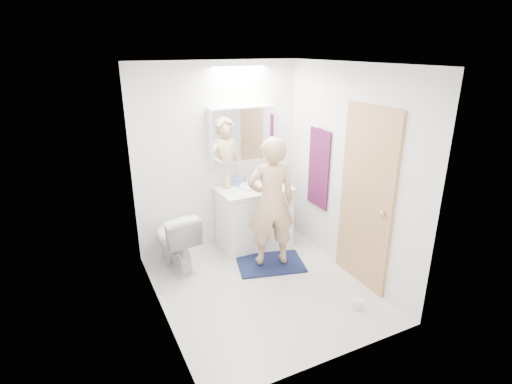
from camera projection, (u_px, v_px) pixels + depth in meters
floor at (262, 287)px, 4.48m from camera, size 2.50×2.50×0.00m
ceiling at (263, 64)px, 3.65m from camera, size 2.50×2.50×0.00m
wall_back at (218, 158)px, 5.12m from camera, size 2.50×0.00×2.50m
wall_front at (337, 236)px, 3.01m from camera, size 2.50×0.00×2.50m
wall_left at (155, 204)px, 3.61m from camera, size 0.00×2.50×2.50m
wall_right at (348, 172)px, 4.52m from camera, size 0.00×2.50×2.50m
vanity_cabinet at (254, 218)px, 5.31m from camera, size 0.90×0.55×0.78m
countertop at (254, 189)px, 5.17m from camera, size 0.95×0.58×0.04m
sink_basin at (253, 186)px, 5.19m from camera, size 0.36×0.36×0.03m
faucet at (247, 177)px, 5.32m from camera, size 0.02×0.02×0.16m
medicine_cabinet at (242, 134)px, 5.08m from camera, size 0.88×0.14×0.70m
mirror_panel at (244, 135)px, 5.01m from camera, size 0.84×0.01×0.66m
toilet at (175, 240)px, 4.76m from camera, size 0.51×0.78×0.74m
bath_rug at (270, 264)px, 4.94m from camera, size 0.91×0.74×0.02m
person at (271, 202)px, 4.65m from camera, size 0.65×0.51×1.57m
door at (366, 199)px, 4.29m from camera, size 0.04×0.80×2.00m
door_knob at (382, 214)px, 4.04m from camera, size 0.06×0.06×0.06m
towel at (319, 169)px, 5.01m from camera, size 0.02×0.42×1.00m
towel_hook at (320, 128)px, 4.83m from camera, size 0.07×0.02×0.02m
soap_bottle_a at (227, 180)px, 5.12m from camera, size 0.12×0.12×0.22m
soap_bottle_b at (237, 179)px, 5.22m from camera, size 0.11×0.11×0.18m
toothbrush_cup at (267, 178)px, 5.39m from camera, size 0.14×0.14×0.10m
toilet_paper_roll at (356, 304)px, 4.11m from camera, size 0.11×0.11×0.10m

